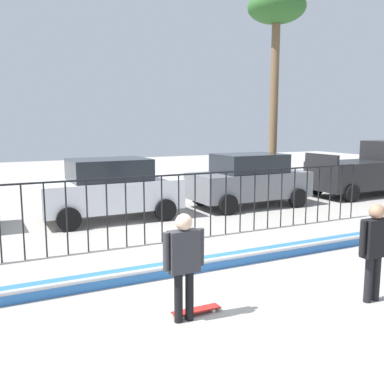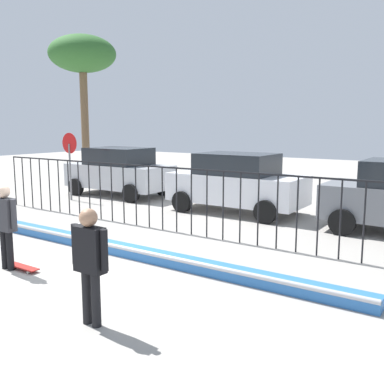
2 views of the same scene
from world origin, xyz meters
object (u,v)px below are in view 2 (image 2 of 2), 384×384
at_px(skateboard, 23,267).
at_px(parked_car_white, 237,182).
at_px(camera_operator, 90,256).
at_px(skateboarder, 5,219).
at_px(parked_car_silver, 119,171).
at_px(palm_tree_short, 82,57).
at_px(stop_sign, 70,157).

bearing_deg(skateboard, parked_car_white, 66.45).
bearing_deg(camera_operator, skateboarder, 24.58).
xyz_separation_m(parked_car_silver, palm_tree_short, (-3.96, 1.90, 4.95)).
bearing_deg(parked_car_silver, skateboarder, -62.34).
height_order(camera_operator, parked_car_silver, parked_car_silver).
bearing_deg(parked_car_white, stop_sign, -170.92).
xyz_separation_m(skateboard, parked_car_silver, (-4.73, 7.68, 0.91)).
bearing_deg(palm_tree_short, skateboard, -47.82).
bearing_deg(parked_car_silver, parked_car_white, -5.90).
bearing_deg(skateboarder, parked_car_white, 97.79).
relative_size(camera_operator, stop_sign, 0.67).
relative_size(skateboarder, stop_sign, 0.67).
height_order(skateboarder, stop_sign, stop_sign).
distance_m(camera_operator, parked_car_white, 8.46).
xyz_separation_m(skateboard, parked_car_white, (0.74, 7.31, 0.91)).
bearing_deg(skateboard, camera_operator, -34.84).
distance_m(parked_car_silver, palm_tree_short, 6.61).
bearing_deg(camera_operator, skateboard, 20.94).
xyz_separation_m(camera_operator, parked_car_silver, (-7.60, 8.56, -0.03)).
distance_m(skateboarder, parked_car_silver, 8.99).
distance_m(parked_car_silver, parked_car_white, 5.48).
bearing_deg(palm_tree_short, camera_operator, -42.16).
xyz_separation_m(skateboard, stop_sign, (-5.48, 5.89, 1.56)).
bearing_deg(parked_car_silver, skateboard, -60.39).
xyz_separation_m(parked_car_white, palm_tree_short, (-9.42, 2.28, 4.95)).
distance_m(skateboard, stop_sign, 8.20).
relative_size(camera_operator, parked_car_white, 0.39).
bearing_deg(parked_car_white, skateboard, -99.52).
xyz_separation_m(camera_operator, palm_tree_short, (-11.56, 10.46, 4.91)).
distance_m(skateboarder, camera_operator, 3.24).
relative_size(parked_car_white, palm_tree_short, 0.62).
bearing_deg(parked_car_white, parked_car_silver, 172.36).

